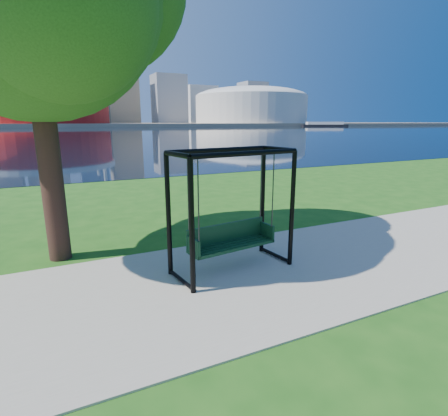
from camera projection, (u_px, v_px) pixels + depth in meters
ground at (230, 268)px, 6.95m from camera, size 900.00×900.00×0.00m
path at (242, 277)px, 6.51m from camera, size 120.00×4.00×0.03m
river at (65, 132)px, 96.31m from camera, size 900.00×180.00×0.02m
far_bank at (57, 124)px, 274.78m from camera, size 900.00×228.00×2.00m
stadium at (37, 102)px, 205.22m from camera, size 83.00×83.00×32.00m
arena at (251, 104)px, 265.51m from camera, size 84.00×84.00×26.56m
skyline at (46, 79)px, 276.36m from camera, size 392.00×66.00×96.50m
swing at (232, 214)px, 6.62m from camera, size 2.41×1.29×2.36m
barge at (324, 124)px, 231.75m from camera, size 30.20×19.19×2.95m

